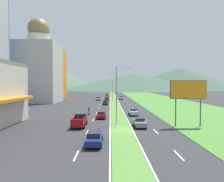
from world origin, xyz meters
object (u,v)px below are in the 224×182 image
at_px(street_lamp_far, 113,89).
at_px(car_4, 98,99).
at_px(street_lamp_near, 118,91).
at_px(pickup_truck_0, 80,120).
at_px(billboard_roadside, 188,91).
at_px(car_5, 121,98).
at_px(car_3, 107,96).
at_px(car_8, 107,99).
at_px(motorcycle_rider, 89,112).
at_px(street_lamp_mid, 116,88).
at_px(car_1, 133,112).
at_px(car_9, 105,102).
at_px(car_0, 107,94).
at_px(car_6, 94,138).
at_px(car_2, 140,122).
at_px(car_7, 101,115).

xyz_separation_m(street_lamp_far, car_4, (-6.58, 2.85, -4.26)).
relative_size(street_lamp_near, pickup_truck_0, 1.90).
distance_m(billboard_roadside, pickup_truck_0, 18.82).
distance_m(car_5, pickup_truck_0, 58.56).
distance_m(car_3, pickup_truck_0, 69.68).
bearing_deg(car_8, motorcycle_rider, 174.81).
distance_m(street_lamp_mid, pickup_truck_0, 26.37).
bearing_deg(car_1, car_9, -162.84).
xyz_separation_m(billboard_roadside, car_8, (-14.49, 50.91, -5.13)).
distance_m(car_0, car_4, 43.52).
bearing_deg(car_3, pickup_truck_0, 177.11).
xyz_separation_m(car_4, motorcycle_rider, (0.19, -39.49, -0.06)).
bearing_deg(car_6, car_2, -36.70).
bearing_deg(motorcycle_rider, car_3, -3.29).
distance_m(car_6, motorcycle_rider, 22.15).
xyz_separation_m(street_lamp_mid, car_5, (3.52, 32.67, -5.19)).
distance_m(street_lamp_far, car_4, 8.34).
height_order(car_1, car_2, car_2).
xyz_separation_m(car_2, pickup_truck_0, (-10.03, 0.85, 0.21)).
bearing_deg(car_8, car_5, -42.22).
distance_m(car_3, car_9, 35.69).
height_order(street_lamp_far, motorcycle_rider, street_lamp_far).
height_order(car_0, car_4, car_4).
distance_m(car_1, car_4, 41.52).
bearing_deg(car_8, pickup_truck_0, 175.82).
bearing_deg(street_lamp_mid, car_3, 94.34).
xyz_separation_m(street_lamp_mid, car_4, (-6.89, 26.56, -5.17)).
distance_m(street_lamp_far, car_9, 15.66).
relative_size(car_3, motorcycle_rider, 2.22).
distance_m(car_2, car_6, 11.31).
relative_size(street_lamp_mid, car_8, 2.31).
bearing_deg(car_9, car_2, -169.38).
distance_m(street_lamp_near, car_9, 33.22).
distance_m(car_3, car_7, 61.93).
relative_size(car_5, car_7, 0.96).
xyz_separation_m(billboard_roadside, car_2, (-8.12, -0.11, -5.11)).
distance_m(car_2, car_4, 53.31).
bearing_deg(street_lamp_far, car_1, -84.03).
bearing_deg(car_8, car_0, 0.38).
xyz_separation_m(street_lamp_far, car_9, (-3.07, -14.75, -4.27)).
height_order(car_5, car_7, car_5).
height_order(street_lamp_mid, car_0, street_lamp_mid).
bearing_deg(car_2, car_1, 177.87).
height_order(car_2, car_9, car_9).
xyz_separation_m(car_5, motorcycle_rider, (-10.22, -45.60, -0.04)).
bearing_deg(billboard_roadside, car_0, 98.79).
bearing_deg(car_0, car_5, -169.28).
bearing_deg(street_lamp_far, motorcycle_rider, -99.89).
distance_m(car_3, car_4, 18.42).
xyz_separation_m(billboard_roadside, car_4, (-18.15, 52.25, -5.08)).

